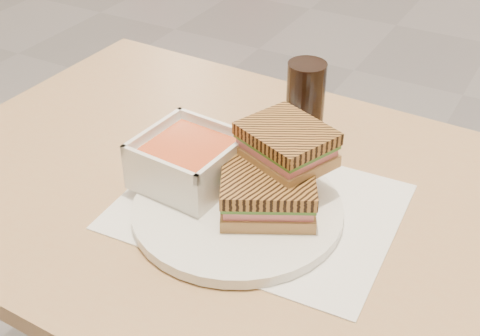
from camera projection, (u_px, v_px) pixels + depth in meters
The scene contains 7 objects.
main_table at pixel (290, 266), 0.99m from camera, with size 1.22×0.74×0.75m.
tray_liner at pixel (259, 206), 0.93m from camera, with size 0.40×0.32×0.00m.
plate at pixel (237, 210), 0.91m from camera, with size 0.30×0.30×0.02m.
soup_bowl at pixel (189, 162), 0.94m from camera, with size 0.14×0.14×0.07m.
panini_lower at pixel (268, 193), 0.88m from camera, with size 0.16×0.15×0.06m.
panini_upper at pixel (286, 145), 0.89m from camera, with size 0.15×0.14×0.05m.
cola_glass at pixel (305, 101), 1.05m from camera, with size 0.06×0.06×0.13m.
Camera 1 is at (0.37, -2.64, 1.32)m, focal length 48.34 mm.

